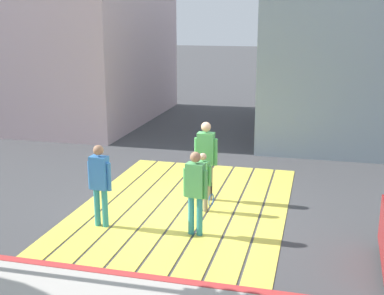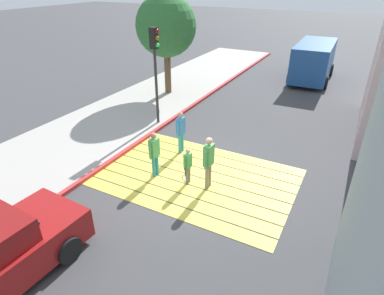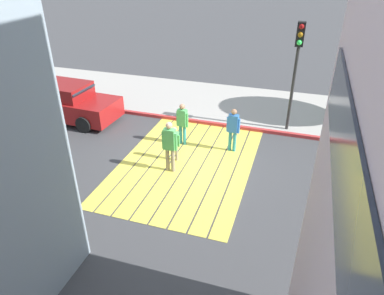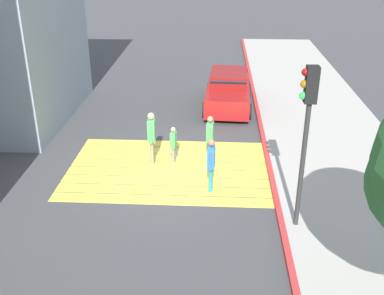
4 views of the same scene
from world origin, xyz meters
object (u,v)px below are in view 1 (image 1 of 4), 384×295
Objects in this scene: pedestrian_adult_side at (206,155)px; pedestrian_child_with_racket at (203,179)px; pedestrian_adult_trailing at (100,180)px; pedestrian_adult_lead at (195,187)px.

pedestrian_child_with_racket is (-0.69, -0.10, -0.32)m from pedestrian_adult_side.
pedestrian_adult_lead is at bearing -87.97° from pedestrian_adult_trailing.
pedestrian_adult_side reaches higher than pedestrian_adult_lead.
pedestrian_adult_side is 0.76m from pedestrian_child_with_racket.
pedestrian_adult_lead is 1.87m from pedestrian_adult_trailing.
pedestrian_adult_side is at bearing 6.93° from pedestrian_adult_lead.
pedestrian_adult_trailing is (-0.07, 1.87, 0.01)m from pedestrian_adult_lead.
pedestrian_adult_side is at bearing -40.31° from pedestrian_adult_trailing.
pedestrian_adult_side reaches higher than pedestrian_adult_trailing.
pedestrian_adult_trailing reaches higher than pedestrian_child_with_racket.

